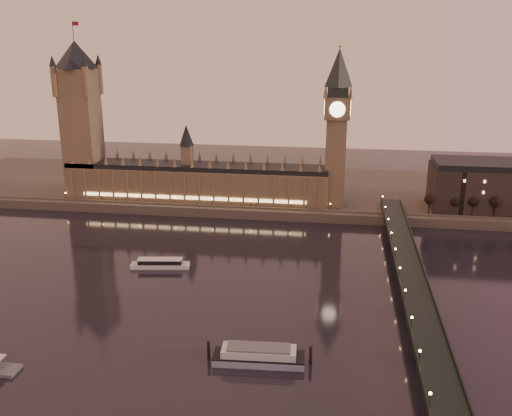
{
  "coord_description": "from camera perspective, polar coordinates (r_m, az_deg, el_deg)",
  "views": [
    {
      "loc": [
        55.48,
        -248.56,
        117.4
      ],
      "look_at": [
        13.99,
        35.0,
        28.58
      ],
      "focal_mm": 40.0,
      "sensor_mm": 36.0,
      "label": 1
    }
  ],
  "objects": [
    {
      "name": "victoria_tower",
      "position": [
        412.35,
        -17.17,
        9.28
      ],
      "size": [
        31.68,
        31.68,
        118.0
      ],
      "color": "brown",
      "rests_on": "ground"
    },
    {
      "name": "ground",
      "position": [
        280.44,
        -3.9,
        -7.57
      ],
      "size": [
        700.0,
        700.0,
        0.0
      ],
      "primitive_type": "plane",
      "color": "black",
      "rests_on": "ground"
    },
    {
      "name": "bare_tree_2",
      "position": [
        381.73,
        20.92,
        0.43
      ],
      "size": [
        5.65,
        5.65,
        11.5
      ],
      "color": "black",
      "rests_on": "ground"
    },
    {
      "name": "palace_of_westminster",
      "position": [
        393.53,
        -6.0,
        3.05
      ],
      "size": [
        180.0,
        26.62,
        52.0
      ],
      "color": "brown",
      "rests_on": "ground"
    },
    {
      "name": "bare_tree_0",
      "position": [
        376.76,
        17.05,
        0.6
      ],
      "size": [
        5.65,
        5.65,
        11.5
      ],
      "color": "black",
      "rests_on": "ground"
    },
    {
      "name": "big_ben",
      "position": [
        373.4,
        8.11,
        8.82
      ],
      "size": [
        17.68,
        17.68,
        104.0
      ],
      "color": "brown",
      "rests_on": "ground"
    },
    {
      "name": "bare_tree_3",
      "position": [
        384.86,
        22.81,
        0.34
      ],
      "size": [
        5.65,
        5.65,
        11.5
      ],
      "color": "black",
      "rests_on": "ground"
    },
    {
      "name": "westminster_bridge",
      "position": [
        274.97,
        15.25,
        -7.44
      ],
      "size": [
        13.2,
        260.0,
        15.3
      ],
      "color": "black",
      "rests_on": "ground"
    },
    {
      "name": "cruise_boat_a",
      "position": [
        301.61,
        -9.57,
        -5.5
      ],
      "size": [
        30.85,
        10.59,
        4.84
      ],
      "rotation": [
        0.0,
        0.0,
        0.14
      ],
      "color": "silver",
      "rests_on": "ground"
    },
    {
      "name": "far_embankment",
      "position": [
        429.85,
        4.63,
        1.73
      ],
      "size": [
        560.0,
        130.0,
        6.0
      ],
      "primitive_type": "cube",
      "color": "#423D35",
      "rests_on": "ground"
    },
    {
      "name": "moored_barge",
      "position": [
        217.37,
        0.29,
        -14.53
      ],
      "size": [
        39.11,
        11.32,
        7.18
      ],
      "rotation": [
        0.0,
        0.0,
        0.05
      ],
      "color": "#8490A9",
      "rests_on": "ground"
    },
    {
      "name": "bare_tree_1",
      "position": [
        379.03,
        19.0,
        0.52
      ],
      "size": [
        5.65,
        5.65,
        11.5
      ],
      "color": "black",
      "rests_on": "ground"
    }
  ]
}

